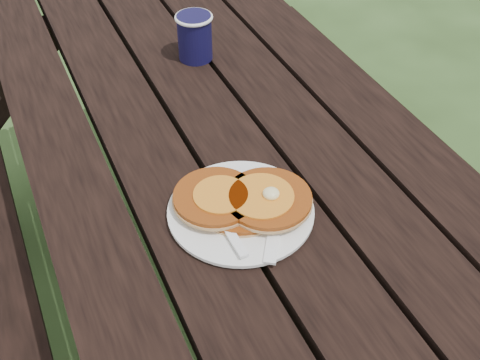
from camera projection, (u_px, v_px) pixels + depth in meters
name	position (u px, v px, depth m)	size (l,w,h in m)	color
ground	(221.00, 328.00, 1.73)	(60.00, 60.00, 0.00)	#273C1A
picnic_table	(218.00, 243.00, 1.48)	(1.36, 1.80, 0.75)	black
plate	(241.00, 211.00, 1.02)	(0.24, 0.24, 0.01)	white
pancake_stack	(243.00, 199.00, 1.01)	(0.22, 0.18, 0.04)	#903F10
knife	(276.00, 222.00, 0.99)	(0.02, 0.18, 0.01)	white
fork	(230.00, 232.00, 0.96)	(0.03, 0.16, 0.01)	white
coffee_cup	(195.00, 34.00, 1.35)	(0.09, 0.09, 0.11)	black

